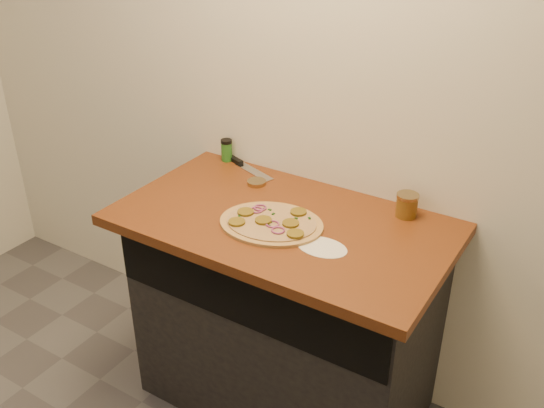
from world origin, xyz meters
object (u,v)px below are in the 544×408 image
Objects in this scene: pizza at (271,223)px; spice_shaker at (227,150)px; chefs_knife at (243,165)px; salsa_jar at (407,205)px.

spice_shaker reaches higher than pizza.
salsa_jar reaches higher than chefs_knife.
pizza is 1.40× the size of chefs_knife.
spice_shaker is (-0.45, 0.36, 0.04)m from pizza.
pizza is at bearing -140.20° from salsa_jar.
salsa_jar is (0.74, -0.04, 0.04)m from chefs_knife.
salsa_jar reaches higher than pizza.
chefs_knife is 0.10m from spice_shaker.
chefs_knife is 3.20× the size of spice_shaker.
spice_shaker is at bearing 172.62° from chefs_knife.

